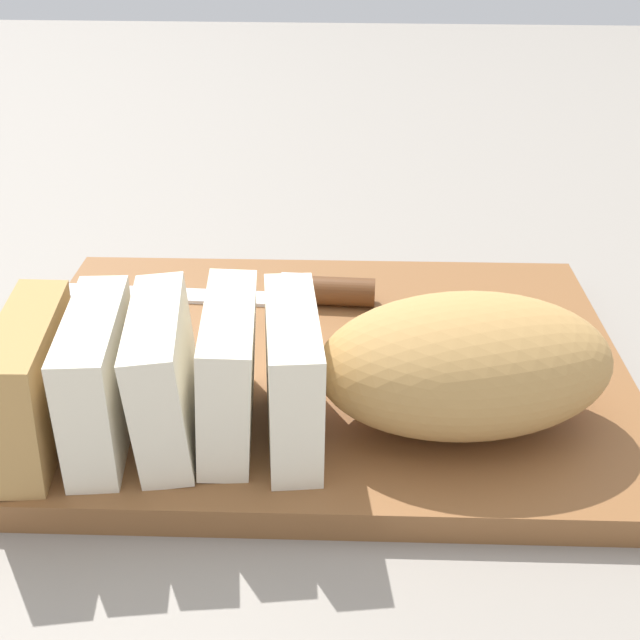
# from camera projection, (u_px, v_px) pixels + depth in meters

# --- Properties ---
(ground_plane) EXTENTS (3.00, 3.00, 0.00)m
(ground_plane) POSITION_uv_depth(u_px,v_px,m) (320.00, 379.00, 0.56)
(ground_plane) COLOR gray
(cutting_board) EXTENTS (0.44, 0.32, 0.02)m
(cutting_board) POSITION_uv_depth(u_px,v_px,m) (320.00, 368.00, 0.56)
(cutting_board) COLOR brown
(cutting_board) RESTS_ON ground_plane
(bread_loaf) EXTENTS (0.37, 0.15, 0.09)m
(bread_loaf) POSITION_uv_depth(u_px,v_px,m) (333.00, 370.00, 0.46)
(bread_loaf) COLOR tan
(bread_loaf) RESTS_ON cutting_board
(bread_knife) EXTENTS (0.27, 0.03, 0.02)m
(bread_knife) POSITION_uv_depth(u_px,v_px,m) (288.00, 292.00, 0.62)
(bread_knife) COLOR silver
(bread_knife) RESTS_ON cutting_board
(crumb_near_knife) EXTENTS (0.01, 0.01, 0.01)m
(crumb_near_knife) POSITION_uv_depth(u_px,v_px,m) (408.00, 360.00, 0.54)
(crumb_near_knife) COLOR tan
(crumb_near_knife) RESTS_ON cutting_board
(crumb_near_loaf) EXTENTS (0.00, 0.00, 0.00)m
(crumb_near_loaf) POSITION_uv_depth(u_px,v_px,m) (343.00, 370.00, 0.53)
(crumb_near_loaf) COLOR tan
(crumb_near_loaf) RESTS_ON cutting_board
(crumb_stray_left) EXTENTS (0.00, 0.00, 0.00)m
(crumb_stray_left) POSITION_uv_depth(u_px,v_px,m) (398.00, 328.00, 0.58)
(crumb_stray_left) COLOR tan
(crumb_stray_left) RESTS_ON cutting_board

